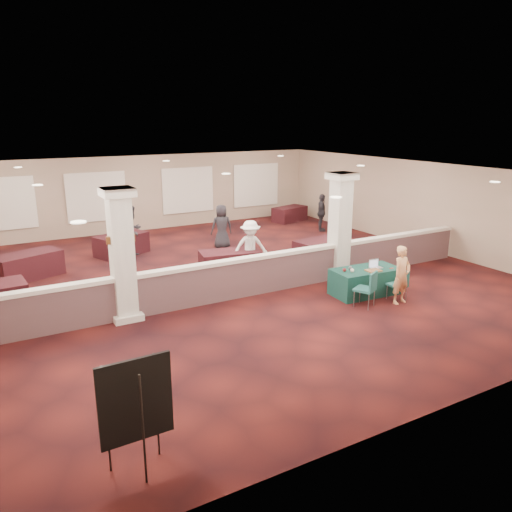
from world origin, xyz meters
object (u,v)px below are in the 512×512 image
far_table_back_center (122,244)px  attendee_d (222,227)px  conf_chair_side (368,286)px  easel_board (136,402)px  attendee_b (250,247)px  attendee_a (132,231)px  near_table (365,281)px  far_table_back_left (28,265)px  attendee_c (322,213)px  far_table_back_right (290,214)px  woman (402,275)px  far_table_front_center (230,263)px  conf_chair_main (400,283)px  far_table_front_right (321,250)px

far_table_back_center → attendee_d: bearing=-15.6°
conf_chair_side → easel_board: size_ratio=0.56×
conf_chair_side → attendee_d: attendee_d is taller
attendee_b → attendee_a: bearing=144.5°
near_table → attendee_d: bearing=104.9°
near_table → far_table_back_left: far_table_back_left is taller
attendee_d → attendee_c: bearing=-164.2°
attendee_a → attendee_d: (3.23, -0.50, -0.10)m
far_table_back_right → far_table_back_center: bearing=-166.6°
woman → far_table_front_center: woman is taller
conf_chair_main → attendee_c: size_ratio=0.54×
woman → attendee_b: (-2.17, 4.24, 0.07)m
easel_board → attendee_d: easel_board is taller
conf_chair_side → far_table_back_left: (-7.32, 7.00, -0.18)m
woman → far_table_back_left: woman is taller
easel_board → far_table_front_center: bearing=54.3°
far_table_back_left → far_table_front_right: bearing=-18.1°
conf_chair_main → conf_chair_side: conf_chair_side is taller
far_table_back_left → far_table_back_right: 12.15m
far_table_front_center → attendee_d: attendee_d is taller
conf_chair_main → conf_chair_side: (-1.04, 0.06, 0.06)m
far_table_back_right → easel_board: bearing=-130.0°
far_table_back_right → far_table_front_right: bearing=-114.4°
conf_chair_side → attendee_b: bearing=79.3°
far_table_front_center → conf_chair_side: bearing=-67.1°
near_table → far_table_front_center: (-2.45, 3.48, 0.01)m
far_table_front_right → far_table_back_left: bearing=161.9°
conf_chair_side → woman: 1.00m
far_table_front_right → attendee_b: bearing=-179.1°
conf_chair_main → easel_board: (-8.01, -3.13, 0.58)m
near_table → attendee_d: 6.64m
conf_chair_side → woman: (0.96, -0.18, 0.21)m
attendee_b → far_table_front_center: bearing=179.1°
far_table_front_right → conf_chair_main: bearing=-97.1°
far_table_front_center → far_table_front_right: size_ratio=1.00×
easel_board → far_table_front_right: 11.24m
far_table_back_left → far_table_back_right: (11.69, 3.30, -0.05)m
conf_chair_side → easel_board: (-6.96, -3.19, 0.52)m
easel_board → far_table_back_left: easel_board is taller
far_table_back_left → attendee_d: attendee_d is taller
far_table_front_right → attendee_d: 3.90m
far_table_back_left → attendee_c: 11.73m
near_table → attendee_d: size_ratio=1.14×
easel_board → far_table_back_center: bearing=75.0°
woman → far_table_back_right: size_ratio=0.93×
conf_chair_main → attendee_b: attendee_b is taller
near_table → far_table_back_left: 10.09m
attendee_d → far_table_back_left: bearing=12.3°
woman → attendee_c: 8.71m
attendee_c → far_table_back_right: bearing=30.5°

